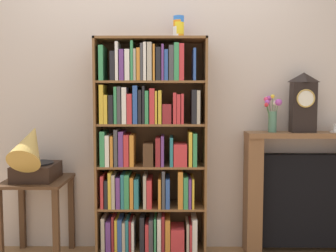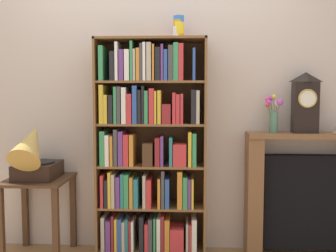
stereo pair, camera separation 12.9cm
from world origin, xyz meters
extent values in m
cube|color=beige|center=(0.18, 0.32, 1.30)|extent=(4.70, 0.08, 2.60)
cube|color=brown|center=(-0.42, 0.13, 0.86)|extent=(0.02, 0.30, 1.72)
cube|color=brown|center=(0.42, 0.13, 0.86)|extent=(0.02, 0.30, 1.72)
cube|color=brown|center=(0.00, 0.27, 0.86)|extent=(0.86, 0.01, 1.72)
cube|color=brown|center=(0.00, 0.13, 1.72)|extent=(0.86, 0.30, 0.02)
cube|color=brown|center=(0.00, 0.13, 0.03)|extent=(0.86, 0.30, 0.06)
cube|color=#B2A893|center=(-0.37, 0.12, 0.19)|extent=(0.03, 0.25, 0.27)
cube|color=#663884|center=(-0.33, 0.11, 0.18)|extent=(0.04, 0.22, 0.24)
cube|color=maroon|center=(-0.30, 0.09, 0.20)|extent=(0.02, 0.19, 0.28)
cube|color=gold|center=(-0.27, 0.10, 0.19)|extent=(0.02, 0.21, 0.26)
cube|color=#2D519E|center=(-0.24, 0.10, 0.19)|extent=(0.03, 0.20, 0.26)
cube|color=#B2A893|center=(-0.21, 0.12, 0.18)|extent=(0.02, 0.24, 0.24)
cube|color=teal|center=(-0.19, 0.11, 0.19)|extent=(0.02, 0.23, 0.25)
cube|color=maroon|center=(-0.16, 0.11, 0.18)|extent=(0.02, 0.22, 0.25)
cube|color=white|center=(-0.14, 0.09, 0.18)|extent=(0.02, 0.20, 0.24)
cube|color=black|center=(-0.07, 0.11, 0.20)|extent=(0.03, 0.22, 0.28)
cube|color=#C63338|center=(-0.03, 0.09, 0.17)|extent=(0.03, 0.20, 0.22)
cube|color=#424247|center=(0.00, 0.10, 0.19)|extent=(0.03, 0.21, 0.26)
cube|color=#388E56|center=(0.03, 0.10, 0.19)|extent=(0.02, 0.21, 0.26)
cube|color=white|center=(0.06, 0.10, 0.19)|extent=(0.03, 0.21, 0.26)
cube|color=maroon|center=(0.09, 0.10, 0.20)|extent=(0.02, 0.21, 0.29)
cube|color=orange|center=(0.13, 0.11, 0.19)|extent=(0.04, 0.23, 0.26)
cube|color=#C63338|center=(0.21, 0.10, 0.15)|extent=(0.11, 0.20, 0.18)
cube|color=#B2A893|center=(0.29, 0.11, 0.17)|extent=(0.02, 0.23, 0.22)
cube|color=#C63338|center=(0.31, 0.12, 0.17)|extent=(0.02, 0.24, 0.22)
cube|color=white|center=(0.34, 0.10, 0.19)|extent=(0.04, 0.20, 0.26)
cube|color=brown|center=(0.00, 0.13, 0.40)|extent=(0.83, 0.28, 0.02)
cube|color=#C63338|center=(-0.38, 0.10, 0.53)|extent=(0.02, 0.21, 0.25)
cube|color=black|center=(-0.34, 0.11, 0.52)|extent=(0.03, 0.23, 0.22)
cube|color=gold|center=(-0.32, 0.09, 0.55)|extent=(0.02, 0.20, 0.28)
cube|color=#B2A893|center=(-0.29, 0.11, 0.54)|extent=(0.03, 0.23, 0.26)
cube|color=#663884|center=(-0.25, 0.11, 0.53)|extent=(0.03, 0.23, 0.24)
cube|color=teal|center=(-0.22, 0.09, 0.54)|extent=(0.02, 0.19, 0.27)
cube|color=#388E56|center=(-0.19, 0.12, 0.54)|extent=(0.04, 0.25, 0.26)
cube|color=orange|center=(-0.15, 0.12, 0.53)|extent=(0.03, 0.24, 0.24)
cube|color=teal|center=(-0.11, 0.11, 0.52)|extent=(0.03, 0.23, 0.23)
cube|color=#B2A893|center=(-0.05, 0.12, 0.54)|extent=(0.02, 0.25, 0.26)
cube|color=#C63338|center=(-0.01, 0.12, 0.52)|extent=(0.04, 0.25, 0.22)
cube|color=orange|center=(0.07, 0.12, 0.52)|extent=(0.02, 0.25, 0.23)
cube|color=#424247|center=(0.10, 0.11, 0.55)|extent=(0.02, 0.23, 0.29)
cube|color=#2D519E|center=(0.13, 0.12, 0.52)|extent=(0.03, 0.25, 0.23)
cube|color=orange|center=(0.23, 0.11, 0.55)|extent=(0.04, 0.22, 0.29)
cube|color=#388E56|center=(0.27, 0.09, 0.53)|extent=(0.04, 0.19, 0.25)
cube|color=#663884|center=(0.30, 0.11, 0.52)|extent=(0.02, 0.24, 0.23)
cube|color=gold|center=(0.33, 0.11, 0.52)|extent=(0.02, 0.24, 0.23)
cube|color=brown|center=(0.00, 0.13, 0.73)|extent=(0.83, 0.28, 0.02)
cube|color=#388E56|center=(-0.37, 0.10, 0.87)|extent=(0.04, 0.22, 0.27)
cube|color=white|center=(-0.33, 0.10, 0.86)|extent=(0.03, 0.20, 0.24)
cube|color=orange|center=(-0.30, 0.10, 0.85)|extent=(0.02, 0.21, 0.23)
cube|color=#424247|center=(-0.27, 0.11, 0.88)|extent=(0.03, 0.23, 0.28)
cube|color=#663884|center=(-0.23, 0.12, 0.87)|extent=(0.04, 0.25, 0.27)
cube|color=#C63338|center=(-0.19, 0.11, 0.86)|extent=(0.04, 0.24, 0.24)
cube|color=orange|center=(-0.14, 0.10, 0.86)|extent=(0.03, 0.21, 0.24)
cube|color=#472D1C|center=(-0.02, 0.08, 0.83)|extent=(0.08, 0.17, 0.18)
cube|color=maroon|center=(0.06, 0.10, 0.85)|extent=(0.04, 0.21, 0.22)
cube|color=#663884|center=(0.09, 0.10, 0.85)|extent=(0.02, 0.21, 0.23)
cube|color=teal|center=(0.16, 0.12, 0.85)|extent=(0.02, 0.25, 0.22)
cube|color=#C63338|center=(0.23, 0.09, 0.82)|extent=(0.10, 0.19, 0.17)
cube|color=gold|center=(0.30, 0.12, 0.87)|extent=(0.03, 0.25, 0.27)
cube|color=#388E56|center=(0.34, 0.09, 0.86)|extent=(0.03, 0.20, 0.26)
cube|color=brown|center=(0.00, 0.13, 1.06)|extent=(0.83, 0.28, 0.02)
cube|color=gold|center=(-0.37, 0.10, 1.21)|extent=(0.03, 0.21, 0.30)
cube|color=gold|center=(-0.34, 0.09, 1.18)|extent=(0.03, 0.20, 0.22)
cube|color=black|center=(-0.30, 0.10, 1.18)|extent=(0.03, 0.21, 0.22)
cube|color=#388E56|center=(-0.27, 0.11, 1.21)|extent=(0.02, 0.24, 0.28)
cube|color=#424247|center=(-0.24, 0.11, 1.21)|extent=(0.03, 0.22, 0.28)
cube|color=white|center=(-0.20, 0.10, 1.20)|extent=(0.03, 0.22, 0.28)
cube|color=#C63338|center=(-0.16, 0.09, 1.18)|extent=(0.04, 0.20, 0.23)
cube|color=#2D519E|center=(-0.12, 0.10, 1.21)|extent=(0.03, 0.20, 0.29)
cube|color=black|center=(-0.08, 0.10, 1.20)|extent=(0.02, 0.22, 0.26)
cube|color=black|center=(-0.05, 0.10, 1.21)|extent=(0.02, 0.20, 0.29)
cube|color=#388E56|center=(-0.03, 0.09, 1.19)|extent=(0.03, 0.19, 0.25)
cube|color=#C63338|center=(0.01, 0.11, 1.20)|extent=(0.04, 0.24, 0.27)
cube|color=gold|center=(0.04, 0.10, 1.19)|extent=(0.02, 0.21, 0.25)
cube|color=gold|center=(0.07, 0.10, 1.19)|extent=(0.03, 0.22, 0.25)
cube|color=maroon|center=(0.12, 0.09, 1.14)|extent=(0.07, 0.20, 0.15)
cube|color=#C63338|center=(0.18, 0.11, 1.19)|extent=(0.02, 0.23, 0.24)
cube|color=#C63338|center=(0.21, 0.11, 1.18)|extent=(0.03, 0.24, 0.23)
cube|color=#C63338|center=(0.24, 0.09, 1.18)|extent=(0.02, 0.19, 0.23)
cube|color=black|center=(0.33, 0.10, 1.20)|extent=(0.04, 0.21, 0.26)
cube|color=#B2A893|center=(0.36, 0.11, 1.19)|extent=(0.03, 0.23, 0.26)
cube|color=brown|center=(0.00, 0.13, 1.39)|extent=(0.83, 0.28, 0.02)
cube|color=#388E56|center=(-0.37, 0.10, 1.53)|extent=(0.03, 0.21, 0.26)
cube|color=black|center=(-0.29, 0.11, 1.51)|extent=(0.03, 0.24, 0.22)
cube|color=white|center=(-0.25, 0.10, 1.54)|extent=(0.02, 0.20, 0.29)
cube|color=#663884|center=(-0.22, 0.12, 1.51)|extent=(0.03, 0.24, 0.23)
cube|color=white|center=(-0.17, 0.10, 1.51)|extent=(0.04, 0.21, 0.23)
cube|color=#388E56|center=(-0.14, 0.12, 1.54)|extent=(0.02, 0.25, 0.30)
cube|color=#B2A893|center=(-0.12, 0.11, 1.51)|extent=(0.02, 0.22, 0.24)
cube|color=orange|center=(-0.09, 0.12, 1.52)|extent=(0.03, 0.25, 0.24)
cube|color=#424247|center=(-0.07, 0.12, 1.53)|extent=(0.02, 0.25, 0.28)
cube|color=white|center=(-0.04, 0.10, 1.54)|extent=(0.02, 0.20, 0.29)
cube|color=#B2A893|center=(-0.01, 0.11, 1.54)|extent=(0.04, 0.23, 0.29)
cube|color=orange|center=(0.03, 0.10, 1.53)|extent=(0.02, 0.22, 0.27)
cube|color=black|center=(0.06, 0.11, 1.52)|extent=(0.04, 0.24, 0.25)
cube|color=#663884|center=(0.09, 0.11, 1.53)|extent=(0.02, 0.24, 0.27)
cube|color=#2D519E|center=(0.12, 0.10, 1.51)|extent=(0.03, 0.21, 0.23)
cube|color=#424247|center=(0.16, 0.12, 1.53)|extent=(0.04, 0.25, 0.26)
cube|color=#388E56|center=(0.20, 0.11, 1.54)|extent=(0.04, 0.24, 0.28)
cube|color=#C63338|center=(0.24, 0.11, 1.53)|extent=(0.04, 0.24, 0.28)
cube|color=#2D519E|center=(0.33, 0.11, 1.52)|extent=(0.02, 0.23, 0.24)
cylinder|color=white|center=(0.21, 0.14, 1.77)|extent=(0.08, 0.08, 0.09)
cylinder|color=orange|center=(0.21, 0.14, 1.79)|extent=(0.08, 0.08, 0.09)
cylinder|color=yellow|center=(0.22, 0.14, 1.80)|extent=(0.08, 0.08, 0.09)
cylinder|color=orange|center=(0.21, 0.14, 1.82)|extent=(0.08, 0.08, 0.09)
cylinder|color=purple|center=(0.22, 0.14, 1.84)|extent=(0.08, 0.08, 0.09)
cylinder|color=blue|center=(0.22, 0.14, 1.85)|extent=(0.08, 0.08, 0.09)
cube|color=#472D1C|center=(-0.88, 0.03, 0.62)|extent=(0.48, 0.50, 0.02)
cube|color=#472D1C|center=(-1.09, -0.19, 0.31)|extent=(0.04, 0.04, 0.61)
cube|color=#472D1C|center=(-0.68, -0.19, 0.31)|extent=(0.04, 0.04, 0.61)
cube|color=#472D1C|center=(-1.09, 0.25, 0.31)|extent=(0.04, 0.04, 0.61)
cube|color=#472D1C|center=(-0.68, 0.25, 0.31)|extent=(0.04, 0.04, 0.61)
cube|color=black|center=(-0.88, 0.03, 0.70)|extent=(0.30, 0.35, 0.12)
cylinder|color=black|center=(-0.88, 0.03, 0.76)|extent=(0.26, 0.26, 0.01)
cylinder|color=#B79347|center=(-0.88, -0.02, 0.79)|extent=(0.03, 0.03, 0.06)
cone|color=#B79347|center=(-0.88, -0.10, 0.93)|extent=(0.24, 0.42, 0.41)
cube|color=brown|center=(1.25, 0.17, 0.97)|extent=(0.99, 0.23, 0.04)
cube|color=brown|center=(0.82, 0.17, 0.47)|extent=(0.12, 0.20, 0.95)
cube|color=black|center=(1.25, 0.20, 0.43)|extent=(0.71, 0.11, 0.76)
cube|color=black|center=(1.21, 0.17, 1.19)|extent=(0.19, 0.11, 0.40)
pyramid|color=black|center=(1.21, 0.17, 1.43)|extent=(0.19, 0.11, 0.08)
cylinder|color=silver|center=(1.21, 0.11, 1.26)|extent=(0.13, 0.01, 0.13)
torus|color=#B79347|center=(1.21, 0.11, 1.26)|extent=(0.15, 0.01, 0.15)
cylinder|color=#4C7A60|center=(0.97, 0.17, 1.07)|extent=(0.07, 0.07, 0.17)
cylinder|color=#4C753D|center=(0.97, 0.16, 1.14)|extent=(0.01, 0.02, 0.27)
sphere|color=yellow|center=(0.97, 0.17, 1.27)|extent=(0.03, 0.03, 0.03)
cylinder|color=#4C753D|center=(0.94, 0.18, 1.13)|extent=(0.05, 0.04, 0.25)
sphere|color=#EA4275|center=(0.92, 0.20, 1.25)|extent=(0.04, 0.04, 0.04)
cylinder|color=#4C753D|center=(0.98, 0.17, 1.11)|extent=(0.03, 0.03, 0.22)
sphere|color=silver|center=(0.99, 0.18, 1.22)|extent=(0.05, 0.05, 0.05)
cylinder|color=#4C753D|center=(0.94, 0.15, 1.11)|extent=(0.06, 0.02, 0.21)
sphere|color=red|center=(0.91, 0.15, 1.21)|extent=(0.03, 0.03, 0.03)
cylinder|color=#4C753D|center=(0.99, 0.16, 1.12)|extent=(0.04, 0.02, 0.23)
sphere|color=#B24CB7|center=(1.01, 0.15, 1.23)|extent=(0.05, 0.05, 0.05)
cylinder|color=#4C753D|center=(0.96, 0.20, 1.13)|extent=(0.03, 0.05, 0.25)
sphere|color=#B24CB7|center=(0.95, 0.23, 1.26)|extent=(0.04, 0.04, 0.04)
cylinder|color=#4C753D|center=(0.94, 0.18, 1.12)|extent=(0.03, 0.02, 0.22)
sphere|color=#B24CB7|center=(0.93, 0.19, 1.23)|extent=(0.04, 0.04, 0.04)
camera|label=1|loc=(0.15, -2.91, 1.29)|focal=41.29mm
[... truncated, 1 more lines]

